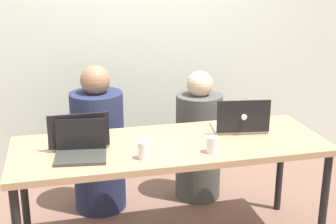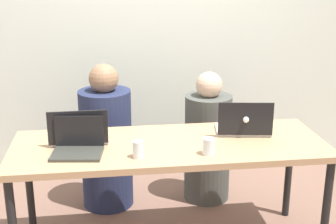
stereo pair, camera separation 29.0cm
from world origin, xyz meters
The scene contains 9 objects.
back_wall centered at (0.00, 1.26, 1.29)m, with size 5.04×0.10×2.58m, color silver.
desk centered at (0.00, 0.00, 0.68)m, with size 1.94×0.70×0.74m.
person_on_left centered at (-0.39, 0.66, 0.49)m, with size 0.44×0.44×1.11m.
person_on_right centered at (0.39, 0.66, 0.46)m, with size 0.40×0.40×1.03m.
laptop_back_left centered at (-0.55, 0.09, 0.79)m, with size 0.36×0.27×0.23m.
laptop_front_left centered at (-0.55, -0.08, 0.79)m, with size 0.31×0.26×0.21m.
laptop_back_right centered at (0.50, 0.11, 0.79)m, with size 0.38×0.29×0.23m.
water_glass_right centered at (0.20, -0.21, 0.78)m, with size 0.07×0.07×0.10m.
water_glass_left centered at (-0.21, -0.20, 0.78)m, with size 0.06×0.06×0.10m.
Camera 1 is at (-0.65, -2.62, 1.80)m, focal length 50.00 mm.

